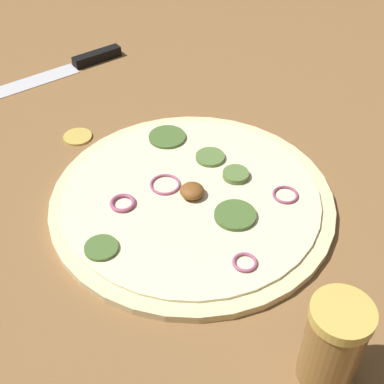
{
  "coord_description": "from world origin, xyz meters",
  "views": [
    {
      "loc": [
        -0.51,
        -0.08,
        0.5
      ],
      "look_at": [
        0.0,
        0.0,
        0.02
      ],
      "focal_mm": 50.0,
      "sensor_mm": 36.0,
      "label": 1
    }
  ],
  "objects_px": {
    "pizza": "(192,199)",
    "loose_cap": "(78,136)",
    "spice_jar": "(333,343)",
    "knife": "(74,65)"
  },
  "relations": [
    {
      "from": "pizza",
      "to": "loose_cap",
      "type": "relative_size",
      "value": 8.63
    },
    {
      "from": "spice_jar",
      "to": "loose_cap",
      "type": "relative_size",
      "value": 2.45
    },
    {
      "from": "pizza",
      "to": "spice_jar",
      "type": "bearing_deg",
      "value": -142.87
    },
    {
      "from": "knife",
      "to": "spice_jar",
      "type": "bearing_deg",
      "value": 84.11
    },
    {
      "from": "knife",
      "to": "spice_jar",
      "type": "relative_size",
      "value": 2.05
    },
    {
      "from": "spice_jar",
      "to": "loose_cap",
      "type": "height_order",
      "value": "spice_jar"
    },
    {
      "from": "spice_jar",
      "to": "loose_cap",
      "type": "distance_m",
      "value": 0.5
    },
    {
      "from": "knife",
      "to": "loose_cap",
      "type": "bearing_deg",
      "value": 64.89
    },
    {
      "from": "spice_jar",
      "to": "pizza",
      "type": "bearing_deg",
      "value": 37.13
    },
    {
      "from": "pizza",
      "to": "knife",
      "type": "distance_m",
      "value": 0.42
    }
  ]
}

